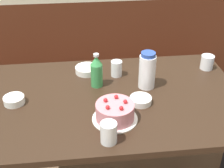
{
  "coord_description": "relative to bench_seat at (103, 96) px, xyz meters",
  "views": [
    {
      "loc": [
        -0.17,
        -1.39,
        1.72
      ],
      "look_at": [
        -0.01,
        0.05,
        0.82
      ],
      "focal_mm": 50.0,
      "sensor_mm": 36.0,
      "label": 1
    }
  ],
  "objects": [
    {
      "name": "bowl_rice_small",
      "position": [
        -0.14,
        -0.55,
        0.57
      ],
      "size": [
        0.14,
        0.14,
        0.04
      ],
      "color": "white",
      "rests_on": "dining_table"
    },
    {
      "name": "water_pitcher",
      "position": [
        0.19,
        -0.75,
        0.66
      ],
      "size": [
        0.09,
        0.09,
        0.21
      ],
      "color": "white",
      "rests_on": "dining_table"
    },
    {
      "name": "bowl_soup_white",
      "position": [
        0.13,
        -0.9,
        0.57
      ],
      "size": [
        0.12,
        0.12,
        0.03
      ],
      "color": "white",
      "rests_on": "dining_table"
    },
    {
      "name": "glass_tumbler_short",
      "position": [
        0.61,
        -0.58,
        0.6
      ],
      "size": [
        0.08,
        0.08,
        0.09
      ],
      "color": "silver",
      "rests_on": "dining_table"
    },
    {
      "name": "glass_shot_small",
      "position": [
        -0.07,
        -1.18,
        0.6
      ],
      "size": [
        0.07,
        0.07,
        0.1
      ],
      "color": "silver",
      "rests_on": "dining_table"
    },
    {
      "name": "dining_table",
      "position": [
        0.0,
        -0.83,
        0.46
      ],
      "size": [
        1.4,
        0.88,
        0.77
      ],
      "color": "black",
      "rests_on": "ground_plane"
    },
    {
      "name": "birthday_cake",
      "position": [
        -0.02,
        -1.03,
        0.6
      ],
      "size": [
        0.22,
        0.22,
        0.11
      ],
      "color": "white",
      "rests_on": "dining_table"
    },
    {
      "name": "bowl_side_dish",
      "position": [
        -0.53,
        -0.83,
        0.57
      ],
      "size": [
        0.11,
        0.11,
        0.04
      ],
      "color": "white",
      "rests_on": "dining_table"
    },
    {
      "name": "glass_water_tall",
      "position": [
        0.04,
        -0.6,
        0.6
      ],
      "size": [
        0.07,
        0.07,
        0.09
      ],
      "color": "silver",
      "rests_on": "dining_table"
    },
    {
      "name": "bench_seat",
      "position": [
        0.0,
        0.0,
        0.0
      ],
      "size": [
        1.98,
        0.38,
        0.44
      ],
      "color": "#472314",
      "rests_on": "ground_plane"
    },
    {
      "name": "soju_bottle",
      "position": [
        -0.09,
        -0.71,
        0.65
      ],
      "size": [
        0.07,
        0.07,
        0.2
      ],
      "color": "#388E4C",
      "rests_on": "dining_table"
    }
  ]
}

